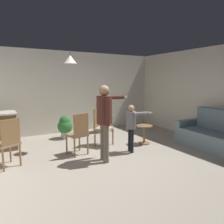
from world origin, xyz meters
name	(u,v)px	position (x,y,z in m)	size (l,w,h in m)	color
ground	(119,160)	(0.00, 0.00, 0.00)	(7.68, 7.68, 0.00)	#9E9384
wall_back	(70,92)	(0.00, 3.20, 1.35)	(6.40, 0.10, 2.70)	silver
wall_right	(215,94)	(3.20, 0.00, 1.35)	(0.10, 6.40, 2.70)	silver
couch_floral	(213,136)	(2.53, -0.51, 0.33)	(0.97, 1.85, 1.00)	slate
side_table_by_couch	(144,132)	(1.26, 0.72, 0.33)	(0.44, 0.44, 0.52)	olive
person_adult	(105,115)	(-0.29, 0.11, 1.02)	(0.83, 0.48, 1.65)	#60564C
person_child	(131,123)	(0.55, 0.33, 0.72)	(0.58, 0.40, 1.16)	black
dining_chair_by_counter	(79,132)	(-0.65, 0.76, 0.55)	(0.49, 0.49, 1.00)	olive
dining_chair_near_wall	(101,125)	(0.17, 1.19, 0.55)	(0.59, 0.59, 1.00)	olive
dining_chair_centre_back	(103,116)	(0.92, 2.56, 0.55)	(0.49, 0.49, 1.00)	olive
dining_chair_spare	(8,141)	(-2.14, 0.77, 0.55)	(0.56, 0.56, 1.00)	olive
potted_plant_corner	(65,126)	(-0.46, 2.39, 0.38)	(0.45, 0.45, 0.69)	#B7B2AD
spare_remote_on_table	(143,125)	(1.21, 0.73, 0.54)	(0.04, 0.13, 0.04)	white
ceiling_light_pendant	(70,59)	(-0.62, 1.28, 2.25)	(0.32, 0.32, 0.55)	silver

